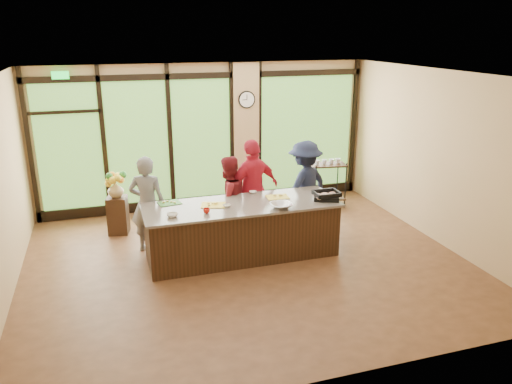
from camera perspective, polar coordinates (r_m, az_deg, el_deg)
floor at (r=8.23m, az=-1.02°, el=-8.09°), size 7.00×7.00×0.00m
ceiling at (r=7.41m, az=-1.15°, el=13.21°), size 7.00×7.00×0.00m
back_wall at (r=10.51m, az=-5.73°, el=6.32°), size 7.00×0.00×7.00m
right_wall at (r=9.26m, az=20.22°, el=3.67°), size 0.00×6.00×6.00m
window_wall at (r=10.53m, az=-4.78°, el=5.77°), size 6.90×0.12×3.00m
island_base at (r=8.31m, az=-1.62°, el=-4.49°), size 3.10×1.00×0.88m
countertop at (r=8.14m, az=-1.65°, el=-1.50°), size 3.20×1.10×0.04m
wall_clock at (r=10.46m, az=-1.07°, el=10.51°), size 0.36×0.04×0.36m
cook_left at (r=8.56m, az=-12.29°, el=-1.39°), size 0.71×0.58×1.67m
cook_midleft at (r=8.79m, az=-3.21°, el=-0.86°), size 0.93×0.84×1.56m
cook_midright at (r=8.94m, az=-0.33°, el=0.35°), size 1.14×0.75×1.81m
cook_right at (r=9.34m, az=5.57°, el=0.71°), size 1.26×1.03×1.70m
roasting_pan at (r=8.42m, az=8.04°, el=-0.61°), size 0.50×0.45×0.07m
mixing_bowl at (r=7.94m, az=2.91°, el=-1.58°), size 0.38×0.38×0.08m
cutting_board_left at (r=8.28m, az=-9.86°, el=-1.25°), size 0.39×0.32×0.01m
cutting_board_center at (r=8.09m, az=-4.91°, el=-1.49°), size 0.45×0.39×0.01m
cutting_board_right at (r=8.46m, az=2.46°, el=-0.57°), size 0.39×0.31×0.01m
prep_bowl_near at (r=7.68m, az=-9.54°, el=-2.63°), size 0.18×0.18×0.05m
prep_bowl_mid at (r=8.00m, az=-3.37°, el=-1.60°), size 0.14×0.14×0.04m
prep_bowl_far at (r=8.67m, az=-0.35°, el=-0.02°), size 0.14×0.14×0.03m
red_ramekin at (r=7.75m, az=-5.67°, el=-2.15°), size 0.12×0.12×0.08m
flower_stand at (r=9.60m, az=-15.49°, el=-2.55°), size 0.42×0.42×0.71m
flower_vase at (r=9.44m, az=-15.74°, el=0.30°), size 0.34×0.34×0.30m
bar_cart at (r=10.68m, az=8.11°, el=1.56°), size 0.82×0.55×1.04m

